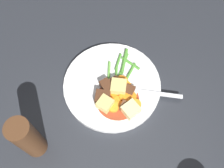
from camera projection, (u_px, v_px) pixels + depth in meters
ground_plane at (112, 87)px, 0.69m from camera, size 3.00×3.00×0.00m
dinner_plate at (112, 85)px, 0.68m from camera, size 0.25×0.25×0.02m
stew_sauce at (118, 100)px, 0.66m from camera, size 0.11×0.11×0.00m
carrot_slice_0 at (131, 97)px, 0.65m from camera, size 0.03×0.03×0.01m
carrot_slice_1 at (125, 86)px, 0.67m from camera, size 0.04×0.04×0.01m
carrot_slice_2 at (115, 97)px, 0.66m from camera, size 0.03×0.03×0.01m
carrot_slice_3 at (125, 97)px, 0.65m from camera, size 0.04×0.04×0.01m
carrot_slice_4 at (121, 82)px, 0.67m from camera, size 0.05×0.05×0.01m
carrot_slice_5 at (120, 102)px, 0.65m from camera, size 0.05×0.05×0.01m
carrot_slice_6 at (135, 105)px, 0.64m from camera, size 0.04×0.04×0.01m
carrot_slice_7 at (111, 107)px, 0.64m from camera, size 0.03×0.03×0.01m
potato_chunk_0 at (131, 110)px, 0.63m from camera, size 0.05×0.05×0.03m
potato_chunk_1 at (105, 104)px, 0.64m from camera, size 0.05×0.05×0.03m
potato_chunk_2 at (118, 87)px, 0.66m from camera, size 0.04×0.04×0.03m
meat_chunk_0 at (130, 90)px, 0.66m from camera, size 0.03×0.03×0.02m
meat_chunk_1 at (106, 86)px, 0.66m from camera, size 0.04×0.04×0.02m
meat_chunk_2 at (114, 83)px, 0.67m from camera, size 0.03×0.03×0.02m
meat_chunk_3 at (103, 98)px, 0.65m from camera, size 0.04×0.04×0.02m
meat_chunk_4 at (125, 107)px, 0.64m from camera, size 0.03×0.03×0.02m
green_bean_0 at (118, 62)px, 0.70m from camera, size 0.05×0.02×0.01m
green_bean_1 at (116, 81)px, 0.68m from camera, size 0.08×0.02×0.01m
green_bean_2 at (124, 61)px, 0.70m from camera, size 0.07×0.03×0.01m
green_bean_3 at (123, 67)px, 0.70m from camera, size 0.08×0.04×0.01m
green_bean_4 at (131, 71)px, 0.69m from camera, size 0.05×0.03×0.01m
green_bean_5 at (131, 63)px, 0.70m from camera, size 0.04×0.05×0.01m
green_bean_6 at (109, 74)px, 0.69m from camera, size 0.07×0.01×0.01m
fork at (145, 92)px, 0.67m from camera, size 0.05×0.17×0.00m
pepper_mill at (28, 138)px, 0.55m from camera, size 0.05×0.05×0.15m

